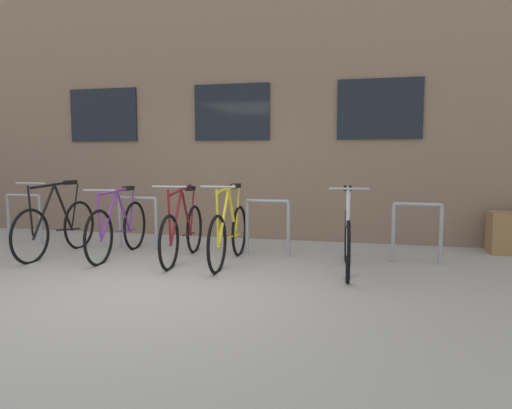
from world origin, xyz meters
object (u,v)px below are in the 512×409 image
(bicycle_yellow, at_px, (229,233))
(bicycle_maroon, at_px, (183,231))
(bicycle_silver, at_px, (347,239))
(bicycle_purple, at_px, (118,228))
(bicycle_black, at_px, (57,227))

(bicycle_yellow, height_order, bicycle_maroon, bicycle_yellow)
(bicycle_yellow, bearing_deg, bicycle_maroon, 177.71)
(bicycle_silver, distance_m, bicycle_maroon, 2.19)
(bicycle_silver, xyz_separation_m, bicycle_maroon, (-2.18, 0.07, -0.00))
(bicycle_silver, height_order, bicycle_yellow, bicycle_silver)
(bicycle_silver, relative_size, bicycle_yellow, 1.00)
(bicycle_yellow, distance_m, bicycle_maroon, 0.66)
(bicycle_yellow, bearing_deg, bicycle_purple, 178.35)
(bicycle_maroon, distance_m, bicycle_purple, 0.97)
(bicycle_black, distance_m, bicycle_maroon, 1.87)
(bicycle_yellow, xyz_separation_m, bicycle_maroon, (-0.66, 0.03, -0.01))
(bicycle_black, xyz_separation_m, bicycle_yellow, (2.53, 0.08, -0.01))
(bicycle_black, bearing_deg, bicycle_silver, 0.48)
(bicycle_black, bearing_deg, bicycle_purple, 8.08)
(bicycle_silver, xyz_separation_m, bicycle_purple, (-3.16, 0.09, 0.00))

